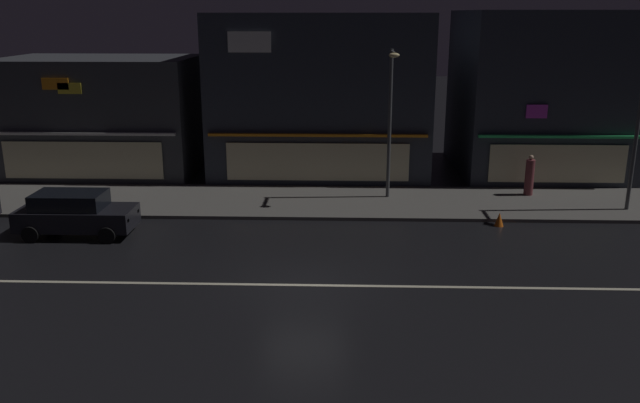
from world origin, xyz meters
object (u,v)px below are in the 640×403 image
at_px(pedestrian_on_sidewalk, 529,177).
at_px(traffic_cone, 499,219).
at_px(parked_car_near_kerb, 75,213).
at_px(streetlamp_west, 390,112).

relative_size(pedestrian_on_sidewalk, traffic_cone, 3.36).
xyz_separation_m(pedestrian_on_sidewalk, traffic_cone, (-2.27, -4.19, -0.71)).
height_order(parked_car_near_kerb, traffic_cone, parked_car_near_kerb).
bearing_deg(pedestrian_on_sidewalk, streetlamp_west, 156.45).
height_order(pedestrian_on_sidewalk, traffic_cone, pedestrian_on_sidewalk).
bearing_deg(traffic_cone, parked_car_near_kerb, -174.30).
xyz_separation_m(streetlamp_west, traffic_cone, (4.16, -3.43, -3.75)).
xyz_separation_m(pedestrian_on_sidewalk, parked_car_near_kerb, (-18.53, -5.82, -0.12)).
relative_size(streetlamp_west, traffic_cone, 11.83).
height_order(streetlamp_west, pedestrian_on_sidewalk, streetlamp_west).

